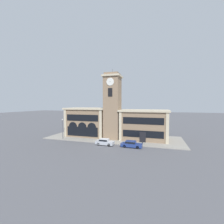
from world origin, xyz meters
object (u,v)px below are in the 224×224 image
object	(u,v)px
parked_car_near	(105,142)
street_lamp	(62,126)
parked_car_mid	(131,144)
bollard	(142,143)

from	to	relation	value
parked_car_near	street_lamp	world-z (taller)	street_lamp
parked_car_mid	street_lamp	world-z (taller)	street_lamp
parked_car_mid	street_lamp	xyz separation A→B (m)	(-18.94, 1.92, 2.98)
street_lamp	bollard	size ratio (longest dim) A/B	5.08
parked_car_near	parked_car_mid	xyz separation A→B (m)	(6.27, 0.00, -0.01)
street_lamp	bollard	world-z (taller)	street_lamp
parked_car_near	parked_car_mid	bearing A→B (deg)	2.18
parked_car_mid	parked_car_near	bearing A→B (deg)	-177.82
parked_car_near	bollard	size ratio (longest dim) A/B	4.04
street_lamp	parked_car_near	bearing A→B (deg)	-8.62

